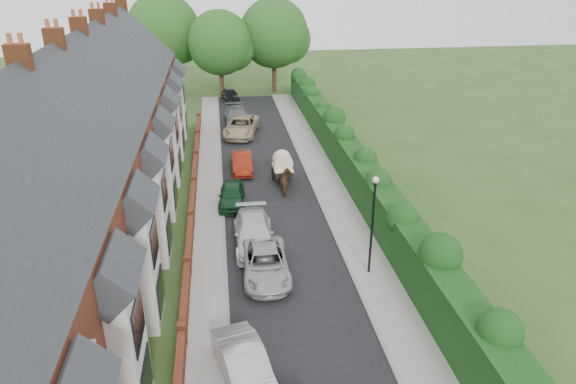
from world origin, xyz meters
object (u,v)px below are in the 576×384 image
at_px(horse_cart, 283,165).
at_px(car_white, 254,233).
at_px(car_green, 232,195).
at_px(car_grey, 237,117).
at_px(car_silver_a, 245,367).
at_px(car_silver_b, 266,263).
at_px(horse, 286,183).
at_px(car_black, 230,95).
at_px(car_red, 242,162).
at_px(lamppost, 373,214).
at_px(car_beige, 242,126).

bearing_deg(horse_cart, car_white, -107.38).
bearing_deg(car_green, car_white, -74.33).
height_order(car_green, horse_cart, horse_cart).
height_order(car_grey, horse_cart, horse_cart).
bearing_deg(horse_cart, car_green, -139.02).
bearing_deg(car_silver_a, horse_cart, 64.48).
height_order(car_silver_b, car_green, car_silver_b).
relative_size(car_silver_a, horse, 2.43).
distance_m(car_black, horse, 24.76).
xyz_separation_m(car_silver_a, car_grey, (1.14, 31.84, 0.06)).
xyz_separation_m(car_red, horse_cart, (2.66, -2.38, 0.58)).
xyz_separation_m(lamppost, car_green, (-6.35, 8.69, -2.65)).
relative_size(car_white, car_red, 1.26).
height_order(car_red, car_grey, car_grey).
bearing_deg(car_silver_a, car_green, 75.70).
bearing_deg(car_black, horse_cart, -91.19).
relative_size(car_silver_a, car_green, 1.13).
bearing_deg(car_grey, car_black, 90.13).
xyz_separation_m(car_silver_a, car_silver_b, (1.40, 6.83, -0.05)).
height_order(car_silver_a, car_red, car_silver_a).
bearing_deg(car_black, car_silver_b, -97.32).
xyz_separation_m(lamppost, car_silver_b, (-5.00, 0.56, -2.63)).
distance_m(lamppost, car_red, 15.42).
relative_size(car_green, horse_cart, 1.28).
bearing_deg(car_black, horse, -91.74).
height_order(lamppost, car_black, lamppost).
bearing_deg(car_silver_b, car_silver_a, -100.52).
bearing_deg(horse, car_red, -56.13).
bearing_deg(car_beige, horse_cart, -65.43).
bearing_deg(horse_cart, lamppost, -76.91).
distance_m(car_silver_b, car_black, 33.94).
distance_m(lamppost, car_black, 35.03).
bearing_deg(car_black, car_red, -97.83).
xyz_separation_m(car_green, car_grey, (1.09, 16.88, 0.12)).
bearing_deg(car_red, car_beige, 87.84).
distance_m(car_white, car_beige, 19.04).
relative_size(horse, horse_cart, 0.60).
bearing_deg(horse_cart, car_beige, 101.89).
bearing_deg(lamppost, car_beige, 102.52).
bearing_deg(car_silver_a, car_black, 74.72).
bearing_deg(car_grey, horse, -82.79).
bearing_deg(car_green, car_silver_b, -75.73).
distance_m(car_silver_b, car_white, 2.95).
distance_m(lamppost, horse, 10.58).
relative_size(car_red, car_beige, 0.72).
xyz_separation_m(car_red, car_black, (-0.16, 20.29, -0.00)).
distance_m(car_red, car_beige, 8.33).
bearing_deg(car_green, car_beige, 89.27).
height_order(car_grey, horse, car_grey).
xyz_separation_m(car_green, car_beige, (1.35, 13.83, 0.12)).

